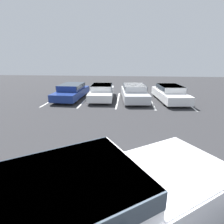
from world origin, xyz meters
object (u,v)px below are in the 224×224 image
pickup_truck (91,212)px  parked_sedan_b (102,91)px  parked_sedan_a (72,91)px  parked_sedan_c (134,92)px  parked_sedan_d (170,93)px

pickup_truck → parked_sedan_b: (-1.51, 11.92, -0.22)m
parked_sedan_a → parked_sedan_c: bearing=92.0°
parked_sedan_a → parked_sedan_d: parked_sedan_d is taller
parked_sedan_b → parked_sedan_c: size_ratio=0.95×
parked_sedan_a → parked_sedan_b: 2.55m
parked_sedan_a → parked_sedan_c: (5.20, -0.03, -0.00)m
parked_sedan_c → parked_sedan_d: (2.82, -0.07, 0.00)m
parked_sedan_d → pickup_truck: bearing=-24.6°
parked_sedan_a → parked_sedan_c: size_ratio=0.99×
pickup_truck → parked_sedan_d: (3.96, 11.69, -0.20)m
parked_sedan_d → parked_sedan_c: bearing=-97.3°
parked_sedan_a → parked_sedan_b: bearing=95.3°
parked_sedan_b → parked_sedan_d: parked_sedan_d is taller
parked_sedan_c → parked_sedan_a: bearing=-95.3°
pickup_truck → parked_sedan_d: pickup_truck is taller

